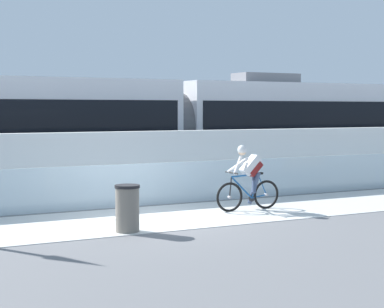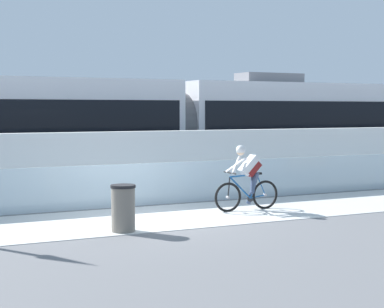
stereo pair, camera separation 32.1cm
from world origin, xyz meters
The scene contains 9 objects.
ground_plane centered at (0.00, 0.00, 0.00)m, with size 200.00×200.00×0.00m, color slate.
bike_path_deck centered at (0.00, 0.00, 0.01)m, with size 32.00×3.20×0.01m, color silver.
glass_parapet centered at (0.00, 1.85, 0.54)m, with size 32.00×0.05×1.09m, color silver.
concrete_barrier_wall centered at (0.00, 3.65, 0.93)m, with size 32.00×0.36×1.85m, color white.
tram_rail_near centered at (0.00, 6.13, 0.00)m, with size 32.00×0.08×0.01m, color #595654.
tram_rail_far centered at (0.00, 7.57, 0.00)m, with size 32.00×0.08×0.01m, color #595654.
tram centered at (3.78, 6.85, 1.89)m, with size 22.56×2.54×3.81m.
cyclist_on_bike centered at (2.62, 0.00, 0.78)m, with size 1.77×0.58×1.61m.
trash_bin centered at (-1.00, -1.25, 0.48)m, with size 0.51×0.51×0.96m.
Camera 1 is at (-5.39, -13.04, 2.48)m, focal length 58.68 mm.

